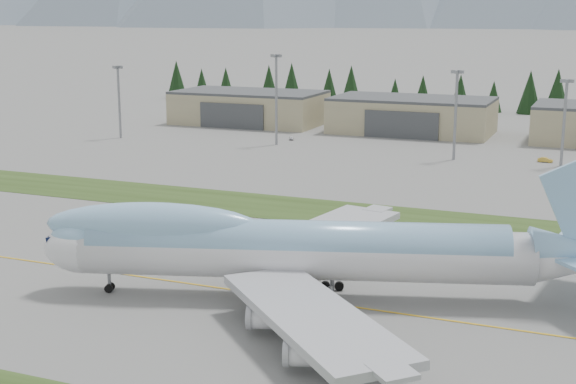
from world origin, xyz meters
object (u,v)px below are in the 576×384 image
at_px(boeing_747_freighter, 298,248).
at_px(hangar_center, 412,115).
at_px(hangar_left, 249,107).
at_px(service_vehicle_a, 291,140).
at_px(service_vehicle_b, 545,162).

distance_m(boeing_747_freighter, hangar_center, 150.78).
bearing_deg(hangar_left, service_vehicle_a, -46.34).
xyz_separation_m(hangar_center, service_vehicle_a, (-28.70, -27.56, -5.39)).
bearing_deg(hangar_center, service_vehicle_b, -40.87).
relative_size(hangar_left, service_vehicle_a, 15.78).
relative_size(boeing_747_freighter, service_vehicle_b, 20.73).
xyz_separation_m(hangar_left, hangar_center, (55.00, 0.00, 0.00)).
bearing_deg(boeing_747_freighter, service_vehicle_b, 62.11).
height_order(boeing_747_freighter, hangar_center, boeing_747_freighter).
bearing_deg(service_vehicle_b, service_vehicle_a, 86.73).
bearing_deg(service_vehicle_a, boeing_747_freighter, -90.40).
relative_size(hangar_left, hangar_center, 1.00).
relative_size(hangar_left, service_vehicle_b, 13.16).
height_order(boeing_747_freighter, service_vehicle_a, boeing_747_freighter).
relative_size(hangar_center, service_vehicle_b, 13.16).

